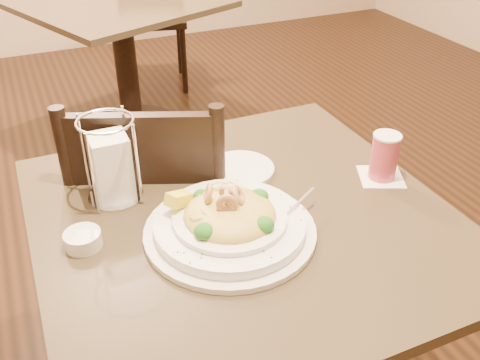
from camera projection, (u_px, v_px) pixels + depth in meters
name	position (u px, v px, depth m)	size (l,w,h in m)	color
main_table	(243.00, 289.00, 1.32)	(0.90, 0.90, 0.73)	black
background_table	(124.00, 45.00, 2.86)	(1.17, 1.17, 0.73)	black
dining_chair_near	(158.00, 224.00, 1.54)	(0.55, 0.55, 0.93)	black
dining_chair_far	(151.00, 13.00, 3.38)	(0.51, 0.51, 0.93)	black
pasta_bowl	(230.00, 221.00, 1.12)	(0.40, 0.37, 0.12)	white
drink_glass	(384.00, 157.00, 1.29)	(0.14, 0.14, 0.12)	white
bread_basket	(171.00, 149.00, 1.40)	(0.24, 0.22, 0.05)	black
napkin_caddy	(112.00, 165.00, 1.20)	(0.13, 0.13, 0.20)	silver
side_plate	(240.00, 169.00, 1.35)	(0.17, 0.17, 0.01)	white
butter_ramekin	(83.00, 240.00, 1.09)	(0.08, 0.08, 0.03)	white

